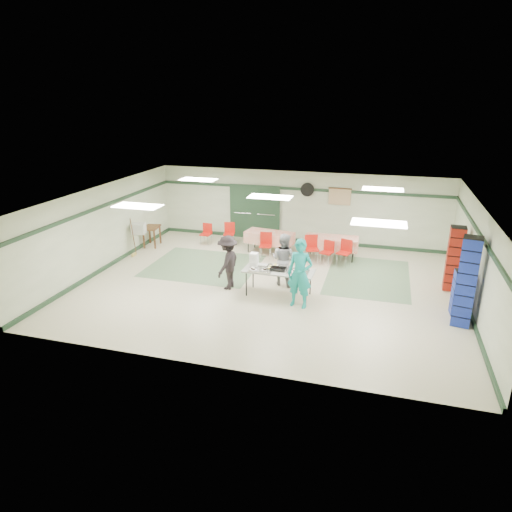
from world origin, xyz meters
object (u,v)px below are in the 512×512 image
(dining_table_b, at_px, (269,237))
(chair_loose_b, at_px, (207,232))
(dining_table_a, at_px, (331,242))
(office_printer, at_px, (139,229))
(chair_c, at_px, (345,250))
(crate_stack_blue_b, at_px, (467,282))
(chair_d, at_px, (266,243))
(chair_loose_a, at_px, (229,231))
(crate_stack_red, at_px, (454,259))
(chair_b, at_px, (312,246))
(chair_a, at_px, (328,250))
(printer_table, at_px, (152,230))
(serving_table, at_px, (279,271))
(broom, at_px, (133,236))
(volunteer_grey, at_px, (284,259))
(crate_stack_blue_a, at_px, (460,293))
(volunteer_teal, at_px, (300,274))
(volunteer_dark, at_px, (228,262))

(dining_table_b, distance_m, chair_loose_b, 2.53)
(dining_table_a, distance_m, office_printer, 6.76)
(chair_c, height_order, crate_stack_blue_b, crate_stack_blue_b)
(chair_d, bearing_deg, dining_table_b, 82.89)
(chair_loose_a, bearing_deg, dining_table_b, -26.92)
(chair_loose_a, height_order, crate_stack_red, crate_stack_red)
(chair_b, distance_m, crate_stack_red, 4.47)
(chair_d, relative_size, office_printer, 1.95)
(chair_a, relative_size, printer_table, 0.93)
(serving_table, distance_m, dining_table_a, 3.67)
(chair_c, distance_m, broom, 7.29)
(chair_loose_b, bearing_deg, office_printer, -134.63)
(printer_table, distance_m, broom, 1.17)
(dining_table_b, bearing_deg, office_printer, -154.52)
(printer_table, xyz_separation_m, broom, (-0.08, -1.17, 0.08))
(chair_loose_a, distance_m, office_printer, 3.32)
(serving_table, bearing_deg, dining_table_a, 74.79)
(chair_loose_a, height_order, broom, broom)
(crate_stack_blue_b, bearing_deg, serving_table, 174.28)
(volunteer_grey, bearing_deg, crate_stack_blue_b, -177.09)
(serving_table, xyz_separation_m, crate_stack_blue_a, (4.73, 0.09, -0.12))
(chair_b, xyz_separation_m, crate_stack_blue_b, (4.29, -3.43, 0.56))
(dining_table_b, xyz_separation_m, printer_table, (-4.41, -0.48, 0.06))
(chair_a, distance_m, chair_loose_b, 4.75)
(printer_table, bearing_deg, chair_d, -10.20)
(office_printer, bearing_deg, chair_a, -7.38)
(volunteer_teal, distance_m, dining_table_a, 4.09)
(chair_c, bearing_deg, serving_table, -98.50)
(chair_loose_b, xyz_separation_m, crate_stack_red, (8.41, -2.03, 0.46))
(chair_c, bearing_deg, dining_table_a, 152.01)
(volunteer_teal, relative_size, chair_loose_b, 2.33)
(dining_table_b, bearing_deg, chair_d, -80.32)
(dining_table_a, bearing_deg, chair_d, -167.23)
(volunteer_teal, distance_m, printer_table, 7.22)
(dining_table_b, bearing_deg, broom, -151.72)
(volunteer_dark, height_order, printer_table, volunteer_dark)
(chair_b, xyz_separation_m, broom, (-6.09, -1.08, 0.14))
(volunteer_teal, xyz_separation_m, broom, (-6.34, 2.42, -0.23))
(chair_c, bearing_deg, crate_stack_blue_b, -27.85)
(volunteer_teal, bearing_deg, serving_table, 151.32)
(chair_loose_b, relative_size, printer_table, 0.93)
(crate_stack_blue_b, xyz_separation_m, printer_table, (-10.30, 3.52, -0.51))
(volunteer_grey, bearing_deg, chair_loose_b, -21.69)
(volunteer_dark, bearing_deg, chair_a, 145.08)
(volunteer_teal, distance_m, chair_d, 3.97)
(chair_loose_b, bearing_deg, chair_loose_a, 17.89)
(volunteer_grey, xyz_separation_m, chair_a, (1.03, 2.15, -0.31))
(dining_table_b, height_order, broom, broom)
(crate_stack_red, bearing_deg, dining_table_a, 154.60)
(volunteer_teal, height_order, dining_table_b, volunteer_teal)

